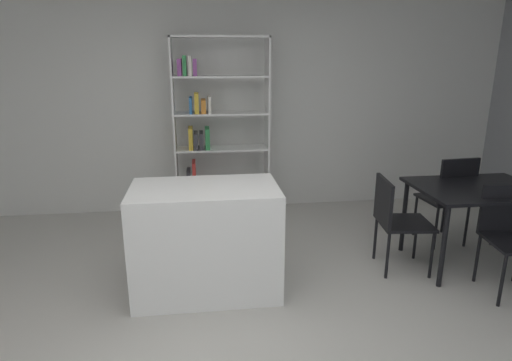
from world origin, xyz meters
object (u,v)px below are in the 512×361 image
dining_chair_island_side (395,216)px  dining_chair_near (509,230)px  open_bookshelf (214,127)px  kitchen_island (206,240)px  dining_chair_far (450,194)px  dining_table (478,195)px

dining_chair_island_side → dining_chair_near: bearing=-113.5°
open_bookshelf → dining_chair_near: bearing=-40.8°
kitchen_island → dining_chair_far: dining_chair_far is taller
kitchen_island → open_bookshelf: open_bookshelf is taller
dining_table → dining_chair_island_side: 0.81m
dining_table → dining_chair_island_side: (-0.79, 0.01, -0.17)m
dining_table → dining_chair_near: size_ratio=1.27×
dining_table → dining_chair_island_side: size_ratio=1.30×
dining_chair_island_side → dining_chair_near: 0.92m
kitchen_island → open_bookshelf: 1.88m
open_bookshelf → dining_chair_island_side: bearing=-45.1°
dining_table → dining_chair_near: 0.48m
open_bookshelf → dining_table: (2.37, -1.60, -0.44)m
dining_table → open_bookshelf: bearing=145.9°
open_bookshelf → dining_chair_near: (2.38, -2.05, -0.60)m
dining_table → dining_chair_island_side: bearing=179.2°
dining_table → dining_chair_near: bearing=-88.5°
open_bookshelf → dining_chair_island_side: (1.58, -1.59, -0.60)m
dining_table → dining_chair_far: dining_chair_far is taller
kitchen_island → dining_chair_near: kitchen_island is taller
open_bookshelf → kitchen_island: bearing=-94.8°
dining_chair_island_side → dining_chair_near: dining_chair_near is taller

